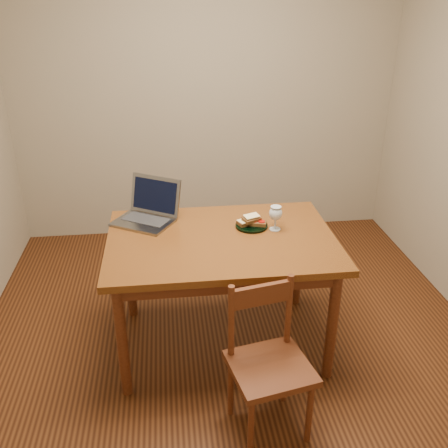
{
  "coord_description": "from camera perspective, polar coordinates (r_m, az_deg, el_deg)",
  "views": [
    {
      "loc": [
        -0.35,
        -2.56,
        2.04
      ],
      "look_at": [
        -0.04,
        0.01,
        0.8
      ],
      "focal_mm": 40.0,
      "sensor_mm": 36.0,
      "label": 1
    }
  ],
  "objects": [
    {
      "name": "table",
      "position": [
        2.89,
        -0.29,
        -3.08
      ],
      "size": [
        1.3,
        0.9,
        0.74
      ],
      "color": "#4B210C",
      "rests_on": "floor"
    },
    {
      "name": "floor",
      "position": [
        3.3,
        0.71,
        -12.84
      ],
      "size": [
        3.2,
        3.2,
        0.02
      ],
      "primitive_type": "cube",
      "color": "black",
      "rests_on": "ground"
    },
    {
      "name": "milk_glass",
      "position": [
        2.92,
        5.9,
        0.68
      ],
      "size": [
        0.08,
        0.08,
        0.15
      ],
      "primitive_type": null,
      "color": "white",
      "rests_on": "table"
    },
    {
      "name": "laptop",
      "position": [
        3.08,
        -8.58,
        1.67
      ],
      "size": [
        0.45,
        0.44,
        0.25
      ],
      "rotation": [
        0.0,
        0.0,
        -0.55
      ],
      "color": "slate",
      "rests_on": "table"
    },
    {
      "name": "back_wall",
      "position": [
        4.25,
        -2.12,
        15.57
      ],
      "size": [
        3.2,
        0.02,
        2.6
      ],
      "primitive_type": "cube",
      "color": "gray",
      "rests_on": "floor"
    },
    {
      "name": "sandwich_tomato",
      "position": [
        2.96,
        3.9,
        0.17
      ],
      "size": [
        0.11,
        0.09,
        0.03
      ],
      "primitive_type": null,
      "rotation": [
        0.0,
        0.0,
        -0.32
      ],
      "color": "#381E0C",
      "rests_on": "plate"
    },
    {
      "name": "chair",
      "position": [
        2.48,
        5.17,
        -14.89
      ],
      "size": [
        0.44,
        0.42,
        0.4
      ],
      "rotation": [
        0.0,
        0.0,
        0.21
      ],
      "color": "#411C0D",
      "rests_on": "floor"
    },
    {
      "name": "sandwich_cheese",
      "position": [
        2.96,
        2.53,
        0.26
      ],
      "size": [
        0.12,
        0.09,
        0.03
      ],
      "primitive_type": null,
      "rotation": [
        0.0,
        0.0,
        0.41
      ],
      "color": "#381E0C",
      "rests_on": "plate"
    },
    {
      "name": "sandwich_top",
      "position": [
        2.96,
        3.17,
        0.65
      ],
      "size": [
        0.12,
        0.1,
        0.03
      ],
      "primitive_type": null,
      "rotation": [
        0.0,
        0.0,
        0.45
      ],
      "color": "#381E0C",
      "rests_on": "plate"
    },
    {
      "name": "plate",
      "position": [
        2.97,
        3.16,
        -0.2
      ],
      "size": [
        0.19,
        0.19,
        0.02
      ],
      "primitive_type": "cylinder",
      "color": "black",
      "rests_on": "table"
    },
    {
      "name": "front_wall",
      "position": [
        1.25,
        10.84,
        -11.19
      ],
      "size": [
        3.2,
        0.02,
        2.6
      ],
      "primitive_type": "cube",
      "color": "gray",
      "rests_on": "floor"
    }
  ]
}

